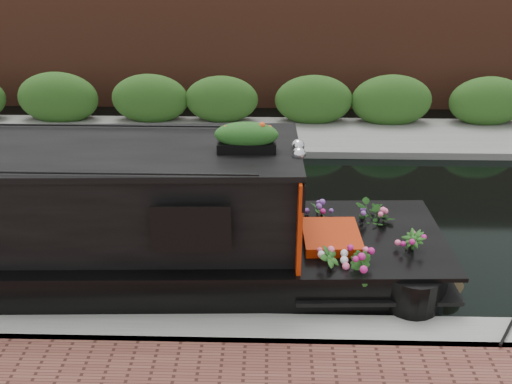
{
  "coord_description": "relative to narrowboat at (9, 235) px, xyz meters",
  "views": [
    {
      "loc": [
        1.12,
        -9.27,
        5.28
      ],
      "look_at": [
        0.89,
        -0.6,
        0.92
      ],
      "focal_mm": 40.0,
      "sensor_mm": 36.0,
      "label": 1
    }
  ],
  "objects": [
    {
      "name": "rope_fender",
      "position": [
        6.65,
        -0.0,
        -0.69
      ],
      "size": [
        0.35,
        0.38,
        0.35
      ],
      "primitive_type": "cylinder",
      "rotation": [
        1.57,
        0.0,
        0.0
      ],
      "color": "olive",
      "rests_on": "ground"
    },
    {
      "name": "far_hedge",
      "position": [
        2.77,
        7.13,
        -0.87
      ],
      "size": [
        40.0,
        1.1,
        2.8
      ],
      "primitive_type": "cube",
      "color": "#29541C",
      "rests_on": "ground"
    },
    {
      "name": "narrowboat",
      "position": [
        0.0,
        0.0,
        0.0
      ],
      "size": [
        12.54,
        2.62,
        2.92
      ],
      "rotation": [
        0.0,
        0.0,
        0.03
      ],
      "color": "black",
      "rests_on": "ground"
    },
    {
      "name": "near_bank_coping",
      "position": [
        2.77,
        -1.27,
        -0.87
      ],
      "size": [
        40.0,
        0.6,
        0.5
      ],
      "primitive_type": "cube",
      "color": "gray",
      "rests_on": "ground"
    },
    {
      "name": "far_brick_wall",
      "position": [
        2.77,
        9.23,
        -0.87
      ],
      "size": [
        40.0,
        1.0,
        8.0
      ],
      "primitive_type": "cube",
      "color": "brown",
      "rests_on": "ground"
    },
    {
      "name": "far_bank_path",
      "position": [
        2.77,
        6.23,
        -0.87
      ],
      "size": [
        40.0,
        2.4,
        0.34
      ],
      "primitive_type": "cube",
      "color": "slate",
      "rests_on": "ground"
    },
    {
      "name": "ground",
      "position": [
        2.77,
        2.03,
        -0.87
      ],
      "size": [
        80.0,
        80.0,
        0.0
      ],
      "primitive_type": "plane",
      "color": "black",
      "rests_on": "ground"
    }
  ]
}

